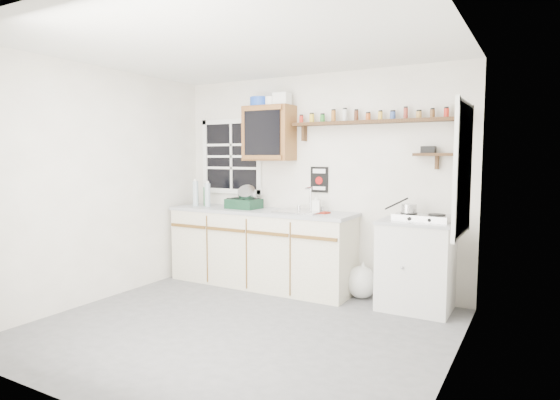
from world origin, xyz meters
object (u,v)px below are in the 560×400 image
(hotplate, at_px, (423,218))
(dish_rack, at_px, (245,201))
(main_cabinet, at_px, (260,248))
(upper_cabinet, at_px, (269,133))
(spice_shelf, at_px, (374,121))
(right_cabinet, at_px, (416,265))

(hotplate, bearing_deg, dish_rack, -175.21)
(main_cabinet, bearing_deg, hotplate, 0.16)
(upper_cabinet, height_order, hotplate, upper_cabinet)
(hotplate, bearing_deg, main_cabinet, -175.15)
(upper_cabinet, distance_m, spice_shelf, 1.28)
(main_cabinet, height_order, spice_shelf, spice_shelf)
(upper_cabinet, relative_size, hotplate, 1.15)
(upper_cabinet, relative_size, spice_shelf, 0.34)
(dish_rack, height_order, hotplate, dish_rack)
(main_cabinet, xyz_separation_m, spice_shelf, (1.31, 0.21, 1.47))
(upper_cabinet, bearing_deg, spice_shelf, 3.11)
(right_cabinet, xyz_separation_m, upper_cabinet, (-1.80, 0.12, 1.37))
(spice_shelf, distance_m, dish_rack, 1.79)
(main_cabinet, height_order, hotplate, hotplate)
(right_cabinet, xyz_separation_m, hotplate, (0.06, -0.02, 0.49))
(spice_shelf, xyz_separation_m, hotplate, (0.59, -0.21, -0.98))
(hotplate, bearing_deg, right_cabinet, 165.90)
(spice_shelf, height_order, hotplate, spice_shelf)
(main_cabinet, relative_size, dish_rack, 5.75)
(right_cabinet, relative_size, upper_cabinet, 1.40)
(upper_cabinet, xyz_separation_m, spice_shelf, (1.27, 0.07, 0.11))
(main_cabinet, bearing_deg, upper_cabinet, 76.32)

